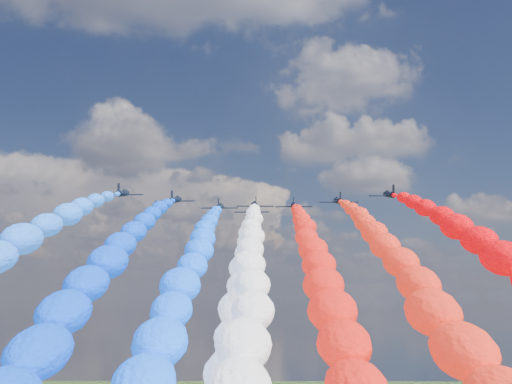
# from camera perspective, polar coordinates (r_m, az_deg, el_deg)

# --- Properties ---
(jet_0) EXTENTS (9.42, 12.79, 4.95)m
(jet_0) POSITION_cam_1_polar(r_m,az_deg,el_deg) (143.74, -11.90, -0.12)
(jet_0) COLOR black
(trail_0) EXTENTS (6.51, 117.57, 43.25)m
(trail_0) POSITION_cam_1_polar(r_m,az_deg,el_deg) (83.84, -21.22, -6.52)
(trail_0) COLOR blue
(jet_1) EXTENTS (9.91, 13.14, 4.95)m
(jet_1) POSITION_cam_1_polar(r_m,az_deg,el_deg) (151.37, -7.24, -0.71)
(jet_1) COLOR black
(trail_1) EXTENTS (6.51, 117.57, 43.25)m
(trail_1) POSITION_cam_1_polar(r_m,az_deg,el_deg) (90.01, -12.68, -7.07)
(trail_1) COLOR #073CDA
(jet_2) EXTENTS (9.43, 12.80, 4.95)m
(jet_2) POSITION_cam_1_polar(r_m,az_deg,el_deg) (162.15, -3.27, -1.34)
(jet_2) COLOR black
(trail_2) EXTENTS (6.51, 117.57, 43.25)m
(trail_2) POSITION_cam_1_polar(r_m,az_deg,el_deg) (100.17, -5.64, -7.46)
(trail_2) COLOR #0D52FF
(jet_3) EXTENTS (10.00, 13.21, 4.95)m
(jet_3) POSITION_cam_1_polar(r_m,az_deg,el_deg) (158.71, -0.10, -1.18)
(jet_3) COLOR black
(trail_3) EXTENTS (6.51, 117.57, 43.25)m
(trail_3) POSITION_cam_1_polar(r_m,az_deg,el_deg) (96.49, -0.48, -7.44)
(trail_3) COLOR silver
(jet_4) EXTENTS (9.50, 12.85, 4.95)m
(jet_4) POSITION_cam_1_polar(r_m,az_deg,el_deg) (169.62, -0.36, -1.71)
(jet_4) COLOR black
(trail_4) EXTENTS (6.51, 117.57, 43.25)m
(trail_4) POSITION_cam_1_polar(r_m,az_deg,el_deg) (107.50, -0.85, -7.63)
(trail_4) COLOR white
(jet_5) EXTENTS (9.83, 13.08, 4.95)m
(jet_5) POSITION_cam_1_polar(r_m,az_deg,el_deg) (159.64, 3.40, -1.21)
(jet_5) COLOR black
(trail_5) EXTENTS (6.51, 117.57, 43.25)m
(trail_5) POSITION_cam_1_polar(r_m,az_deg,el_deg) (97.55, 5.30, -7.42)
(trail_5) COLOR red
(jet_6) EXTENTS (9.24, 12.66, 4.95)m
(jet_6) POSITION_cam_1_polar(r_m,az_deg,el_deg) (153.02, 7.39, -0.80)
(jet_6) COLOR black
(trail_6) EXTENTS (6.51, 117.57, 43.25)m
(trail_6) POSITION_cam_1_polar(r_m,az_deg,el_deg) (91.48, 12.19, -7.12)
(trail_6) COLOR red
(jet_7) EXTENTS (9.24, 12.66, 4.95)m
(jet_7) POSITION_cam_1_polar(r_m,az_deg,el_deg) (145.40, 11.91, -0.22)
(jet_7) COLOR black
(trail_7) EXTENTS (6.51, 117.57, 43.25)m
(trail_7) POSITION_cam_1_polar(r_m,az_deg,el_deg) (85.14, 20.40, -6.60)
(trail_7) COLOR #D10208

